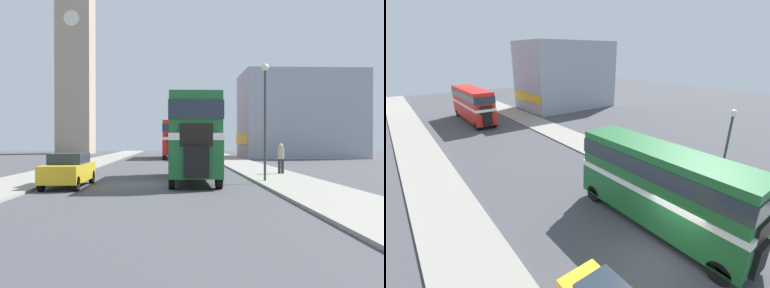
% 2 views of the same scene
% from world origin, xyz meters
% --- Properties ---
extents(ground_plane, '(120.00, 120.00, 0.00)m').
position_xyz_m(ground_plane, '(0.00, 0.00, 0.00)').
color(ground_plane, '#47474C').
extents(sidewalk_right, '(3.50, 120.00, 0.12)m').
position_xyz_m(sidewalk_right, '(6.75, 0.00, 0.06)').
color(sidewalk_right, gray).
rests_on(sidewalk_right, ground_plane).
extents(double_decker_bus, '(2.38, 9.49, 4.29)m').
position_xyz_m(double_decker_bus, '(1.87, 1.74, 2.53)').
color(double_decker_bus, '#1E602D').
rests_on(double_decker_bus, ground_plane).
extents(bus_distant, '(2.47, 10.83, 4.31)m').
position_xyz_m(bus_distant, '(0.83, 29.92, 2.55)').
color(bus_distant, red).
rests_on(bus_distant, ground_plane).
extents(pedestrian_walking, '(0.37, 0.37, 1.82)m').
position_xyz_m(pedestrian_walking, '(7.41, 4.87, 1.15)').
color(pedestrian_walking, '#282833').
rests_on(pedestrian_walking, sidewalk_right).
extents(street_lamp, '(0.36, 0.36, 5.86)m').
position_xyz_m(street_lamp, '(5.48, 0.41, 3.96)').
color(street_lamp, '#38383D').
rests_on(street_lamp, sidewalk_right).
extents(shop_building_block, '(14.23, 9.03, 10.32)m').
position_xyz_m(shop_building_block, '(16.15, 30.85, 5.16)').
color(shop_building_block, '#999EA8').
rests_on(shop_building_block, ground_plane).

